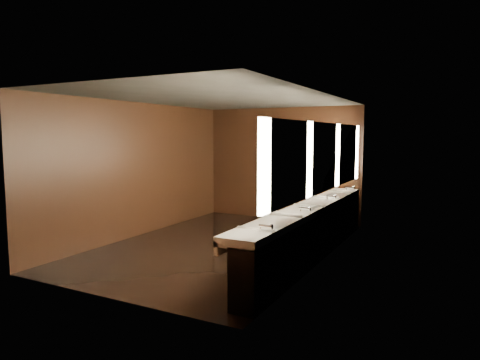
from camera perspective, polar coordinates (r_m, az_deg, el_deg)
name	(u,v)px	position (r m, az deg, el deg)	size (l,w,h in m)	color
floor	(222,245)	(8.34, -2.42, -8.72)	(6.00, 6.00, 0.00)	black
ceiling	(221,98)	(8.09, -2.51, 10.83)	(4.00, 6.00, 0.02)	#2D2D2B
wall_back	(282,164)	(10.79, 5.57, 2.16)	(4.00, 0.02, 2.80)	black
wall_front	(103,192)	(5.72, -17.74, -1.49)	(4.00, 0.02, 2.80)	black
wall_left	(140,169)	(9.26, -13.23, 1.40)	(0.02, 6.00, 2.80)	black
wall_right	(325,178)	(7.30, 11.23, 0.25)	(0.02, 6.00, 2.80)	black
sink_counter	(312,230)	(7.51, 9.56, -6.56)	(0.55, 5.40, 1.01)	black
mirror_band	(324,157)	(7.28, 11.14, 3.00)	(0.06, 5.03, 1.15)	#FFEEC6
person	(269,209)	(7.40, 3.93, -3.87)	(0.62, 0.41, 1.70)	#7E9EBC
trash_bin	(254,269)	(5.99, 1.89, -11.82)	(0.36, 0.36, 0.57)	black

